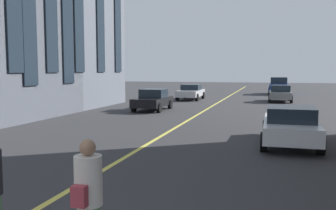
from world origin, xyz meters
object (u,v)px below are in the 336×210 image
object	(u,v)px
car_grey_near	(280,93)
pedestrian_near	(88,201)
car_silver_parked_a	(191,92)
car_black_trailing	(153,100)
car_blue_oncoming	(279,85)
car_white_far	(290,125)

from	to	relation	value
car_grey_near	pedestrian_near	world-z (taller)	pedestrian_near
car_grey_near	car_silver_parked_a	bearing A→B (deg)	88.91
car_silver_parked_a	car_black_trailing	bearing A→B (deg)	176.89
car_blue_oncoming	car_black_trailing	size ratio (longest dim) A/B	1.21
car_silver_parked_a	pedestrian_near	distance (m)	28.61
car_black_trailing	car_silver_parked_a	bearing A→B (deg)	-3.11
pedestrian_near	car_silver_parked_a	bearing A→B (deg)	9.51
car_black_trailing	car_silver_parked_a	xyz separation A→B (m)	(9.44, -0.51, 0.00)
car_blue_oncoming	car_grey_near	size ratio (longest dim) A/B	1.21
car_white_far	car_grey_near	world-z (taller)	car_grey_near
car_silver_parked_a	car_grey_near	bearing A→B (deg)	-91.09
car_white_far	pedestrian_near	world-z (taller)	pedestrian_near
car_blue_oncoming	pedestrian_near	distance (m)	38.38
car_black_trailing	pedestrian_near	distance (m)	19.50
car_white_far	car_black_trailing	bearing A→B (deg)	40.85
car_blue_oncoming	car_black_trailing	xyz separation A→B (m)	(-19.47, 8.25, -0.27)
car_white_far	car_silver_parked_a	bearing A→B (deg)	22.18
pedestrian_near	car_grey_near	bearing A→B (deg)	-6.12
car_black_trailing	car_silver_parked_a	distance (m)	9.45
car_black_trailing	car_blue_oncoming	bearing A→B (deg)	-22.96
car_grey_near	pedestrian_near	xyz separation A→B (m)	(-28.07, 3.01, 0.16)
car_blue_oncoming	car_white_far	distance (m)	29.02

